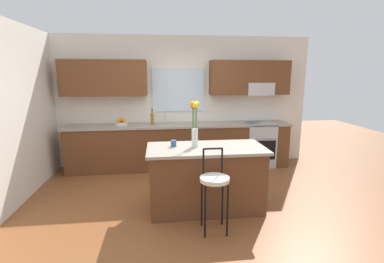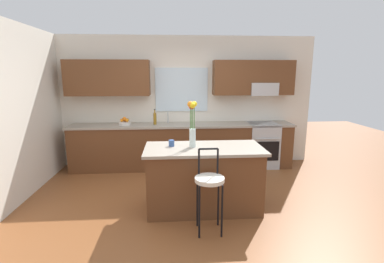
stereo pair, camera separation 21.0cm
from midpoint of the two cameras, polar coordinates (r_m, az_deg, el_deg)
name	(u,v)px [view 2 (the right image)]	position (r m, az deg, el deg)	size (l,w,h in m)	color
ground_plane	(187,203)	(4.41, 0.37, -14.36)	(14.00, 14.00, 0.00)	brown
wall_left	(11,114)	(4.84, -31.80, 3.00)	(0.12, 4.60, 2.70)	silver
back_wall_assembly	(183,94)	(5.96, -0.79, 7.56)	(5.60, 0.50, 2.70)	silver
counter_run	(182,146)	(5.84, -0.94, -2.88)	(4.56, 0.64, 0.92)	brown
sink_faucet	(168,116)	(5.85, -3.88, 3.08)	(0.02, 0.13, 0.23)	#B7BABC
oven_range	(262,145)	(6.14, 14.95, -2.61)	(0.60, 0.64, 0.92)	#B7BABC
kitchen_island	(204,178)	(4.09, 3.88, -9.43)	(1.66, 0.80, 0.92)	brown
bar_stool_near	(209,183)	(3.46, 5.33, -10.42)	(0.36, 0.36, 1.04)	black
flower_vase	(192,121)	(3.89, 1.61, 2.10)	(0.14, 0.16, 0.65)	silver
mug_ceramic	(172,143)	(3.99, -2.68, -2.38)	(0.08, 0.08, 0.09)	#33518C
fruit_bowl_oranges	(125,122)	(5.79, -12.53, 1.85)	(0.24, 0.24, 0.16)	silver
bottle_olive_oil	(155,118)	(5.72, -6.51, 2.68)	(0.06, 0.06, 0.31)	olive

